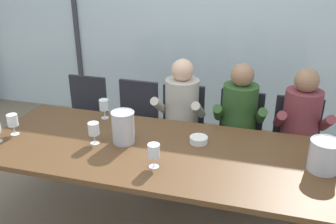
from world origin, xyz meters
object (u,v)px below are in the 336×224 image
Objects in this scene: chair_left_of_center at (136,118)px; ice_bucket_primary at (324,155)px; chair_right_of_center at (238,131)px; ice_bucket_secondary at (123,127)px; chair_near_curtain at (85,112)px; wine_glass_by_right_taster at (104,106)px; person_beige_jumper at (180,114)px; wine_glass_spare_empty at (94,130)px; tasting_bowl at (199,140)px; wine_glass_near_bucket at (13,121)px; wine_glass_by_left_taster at (154,152)px; dining_table at (155,156)px; person_maroon_top at (301,128)px; chair_near_window_right at (295,139)px; chair_center at (182,124)px; person_olive_shirt at (239,121)px.

ice_bucket_primary reaches higher than chair_left_of_center.
chair_right_of_center is 1.26m from ice_bucket_secondary.
chair_near_curtain is 0.82m from wine_glass_by_right_taster.
person_beige_jumper is at bearing 71.39° from ice_bucket_secondary.
tasting_bowl is at bearing 16.57° from wine_glass_spare_empty.
tasting_bowl is 0.80× the size of wine_glass_by_right_taster.
wine_glass_near_bucket reaches higher than chair_right_of_center.
wine_glass_by_right_taster is at bearing 167.97° from ice_bucket_primary.
wine_glass_by_left_taster is (0.33, -0.28, -0.01)m from ice_bucket_secondary.
chair_left_of_center is 5.15× the size of wine_glass_by_left_taster.
tasting_bowl reaches higher than dining_table.
wine_glass_near_bucket is at bearing -177.25° from ice_bucket_primary.
wine_glass_near_bucket and wine_glass_spare_empty have the same top height.
dining_table is 2.96× the size of chair_near_curtain.
ice_bucket_secondary is (-1.35, -0.76, 0.19)m from person_maroon_top.
wine_glass_by_left_taster reaches higher than chair_near_curtain.
wine_glass_by_right_taster reaches higher than chair_near_window_right.
person_maroon_top is (0.02, -0.12, 0.17)m from chair_near_window_right.
chair_right_of_center is 1.32m from wine_glass_by_left_taster.
chair_center is 0.86m from wine_glass_by_right_taster.
person_olive_shirt is (-0.52, -0.12, 0.17)m from chair_near_window_right.
person_maroon_top reaches higher than wine_glass_by_left_taster.
wine_glass_by_left_taster is (0.59, -1.20, 0.35)m from chair_left_of_center.
wine_glass_spare_empty is (-0.21, -0.08, -0.01)m from ice_bucket_secondary.
chair_near_window_right is 0.96m from ice_bucket_primary.
wine_glass_by_left_taster is 1.24m from wine_glass_near_bucket.
chair_left_of_center is at bearing -179.70° from chair_near_window_right.
wine_glass_near_bucket is (-2.33, -0.11, 0.01)m from ice_bucket_primary.
wine_glass_spare_empty is (-0.46, -0.84, 0.18)m from person_beige_jumper.
chair_near_window_right is 5.15× the size of wine_glass_by_left_taster.
wine_glass_by_right_taster is (-1.13, -0.54, 0.35)m from chair_right_of_center.
dining_table is at bearing 6.15° from wine_glass_spare_empty.
person_maroon_top is at bearing 38.03° from tasting_bowl.
person_olive_shirt is at bearing 1.33° from person_beige_jumper.
tasting_bowl is at bearing -62.54° from person_beige_jumper.
chair_right_of_center is 5.15× the size of wine_glass_spare_empty.
chair_near_curtain and chair_left_of_center have the same top height.
ice_bucket_primary reaches higher than wine_glass_spare_empty.
chair_right_of_center reaches higher than tasting_bowl.
chair_center is at bearing 41.77° from wine_glass_near_bucket.
wine_glass_by_left_taster is (0.08, -1.04, 0.18)m from person_beige_jumper.
dining_table is 15.22× the size of wine_glass_by_right_taster.
wine_glass_near_bucket is (-1.23, 0.16, 0.00)m from wine_glass_by_left_taster.
tasting_bowl is at bearing -28.64° from chair_near_curtain.
chair_near_curtain is 1.00× the size of chair_right_of_center.
ice_bucket_secondary reaches higher than wine_glass_by_right_taster.
person_maroon_top is 1.56m from ice_bucket_secondary.
person_maroon_top is 1.00m from tasting_bowl.
chair_center is at bearing 94.03° from wine_glass_by_left_taster.
dining_table is 12.11× the size of ice_bucket_primary.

